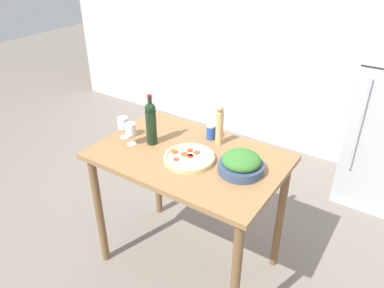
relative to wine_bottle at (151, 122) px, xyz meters
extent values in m
plane|color=slate|center=(0.29, 0.01, -1.11)|extent=(14.00, 14.00, 0.00)
cube|color=silver|center=(0.29, 2.07, 0.19)|extent=(6.40, 0.06, 2.60)
cylinder|color=#B2B2B7|center=(1.08, 1.33, -0.29)|extent=(0.02, 0.02, 0.82)
cube|color=olive|center=(0.29, 0.01, -0.17)|extent=(1.22, 0.79, 0.03)
cylinder|color=brown|center=(-0.26, -0.32, -0.65)|extent=(0.06, 0.06, 0.92)
cylinder|color=brown|center=(0.84, -0.32, -0.65)|extent=(0.06, 0.06, 0.92)
cylinder|color=brown|center=(-0.26, 0.35, -0.65)|extent=(0.06, 0.06, 0.92)
cylinder|color=brown|center=(0.84, 0.35, -0.65)|extent=(0.06, 0.06, 0.92)
cylinder|color=black|center=(0.00, 0.00, -0.04)|extent=(0.07, 0.07, 0.24)
sphere|color=black|center=(0.00, 0.00, 0.10)|extent=(0.07, 0.07, 0.07)
cylinder|color=black|center=(0.00, 0.00, 0.14)|extent=(0.03, 0.03, 0.08)
cylinder|color=maroon|center=(0.00, 0.00, 0.18)|extent=(0.03, 0.03, 0.02)
cylinder|color=silver|center=(-0.10, -0.09, -0.16)|extent=(0.06, 0.06, 0.00)
cylinder|color=silver|center=(-0.10, -0.09, -0.12)|extent=(0.01, 0.01, 0.07)
cylinder|color=white|center=(-0.10, -0.09, -0.04)|extent=(0.07, 0.07, 0.08)
cylinder|color=maroon|center=(-0.10, -0.09, -0.07)|extent=(0.06, 0.06, 0.02)
cylinder|color=silver|center=(-0.21, -0.05, -0.16)|extent=(0.06, 0.06, 0.00)
cylinder|color=silver|center=(-0.21, -0.05, -0.12)|extent=(0.01, 0.01, 0.07)
cylinder|color=white|center=(-0.21, -0.05, -0.04)|extent=(0.07, 0.07, 0.08)
cylinder|color=maroon|center=(-0.21, -0.05, -0.07)|extent=(0.06, 0.06, 0.02)
cylinder|color=tan|center=(0.38, 0.24, -0.04)|extent=(0.05, 0.05, 0.24)
sphere|color=tan|center=(0.38, 0.24, 0.10)|extent=(0.04, 0.04, 0.04)
cylinder|color=#384C6B|center=(0.65, 0.02, -0.13)|extent=(0.27, 0.27, 0.06)
ellipsoid|color=#38752D|center=(0.65, 0.02, -0.08)|extent=(0.23, 0.23, 0.10)
cylinder|color=#DBC189|center=(0.33, -0.04, -0.15)|extent=(0.32, 0.32, 0.02)
torus|color=#DBC189|center=(0.33, -0.04, -0.13)|extent=(0.32, 0.32, 0.02)
cylinder|color=red|center=(0.29, 0.03, -0.13)|extent=(0.04, 0.04, 0.01)
cylinder|color=#E8432A|center=(0.29, -0.03, -0.13)|extent=(0.05, 0.05, 0.01)
cylinder|color=red|center=(0.33, -0.03, -0.13)|extent=(0.04, 0.04, 0.01)
cylinder|color=red|center=(0.28, -0.11, -0.13)|extent=(0.04, 0.04, 0.01)
cylinder|color=#D2432E|center=(0.34, 0.03, -0.13)|extent=(0.04, 0.04, 0.01)
cylinder|color=#E14318|center=(0.22, -0.04, -0.13)|extent=(0.04, 0.04, 0.01)
cylinder|color=red|center=(0.33, -0.02, -0.13)|extent=(0.03, 0.03, 0.01)
cylinder|color=#284CA3|center=(0.30, 0.27, -0.11)|extent=(0.06, 0.06, 0.10)
cylinder|color=white|center=(0.30, 0.27, -0.06)|extent=(0.06, 0.06, 0.01)
camera|label=1|loc=(1.44, -1.67, 1.11)|focal=35.00mm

